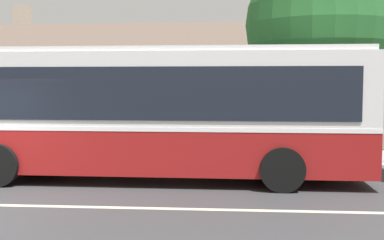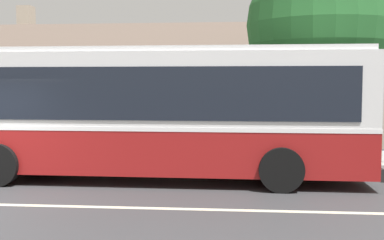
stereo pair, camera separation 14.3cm
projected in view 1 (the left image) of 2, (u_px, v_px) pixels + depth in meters
name	position (u px, v px, depth m)	size (l,w,h in m)	color
sidewalk_far	(59.00, 156.00, 15.48)	(60.00, 3.00, 0.15)	#9E9E99
community_building	(173.00, 95.00, 22.86)	(28.51, 9.51, 6.28)	tan
transit_bus	(139.00, 110.00, 12.03)	(11.26, 2.87, 3.24)	maroon
bench_down_street	(58.00, 141.00, 15.23)	(1.73, 0.51, 0.94)	#4C4C4C
street_tree_primary	(323.00, 28.00, 15.42)	(4.74, 4.74, 6.64)	#4C3828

